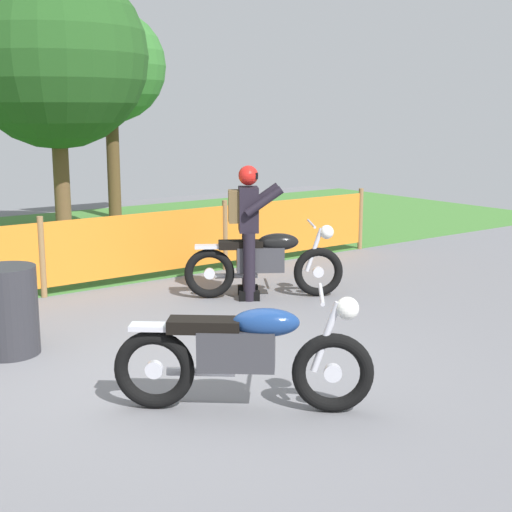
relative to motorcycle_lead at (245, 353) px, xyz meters
The scene contains 8 objects.
ground 1.18m from the motorcycle_lead, 90.60° to the left, with size 24.00×24.00×0.02m, color slate.
barrier_fence 4.45m from the motorcycle_lead, 90.15° to the left, with size 11.29×0.08×1.05m.
tree_near_right 8.57m from the motorcycle_lead, 78.21° to the left, with size 3.18×3.18×4.87m.
tree_rightmost 11.34m from the motorcycle_lead, 69.87° to the left, with size 2.40×2.40×4.49m.
motorcycle_lead is the anchor object (origin of this frame).
motorcycle_trailing 3.60m from the motorcycle_lead, 50.49° to the left, with size 1.78×1.18×0.97m.
rider_trailing 3.61m from the motorcycle_lead, 54.01° to the left, with size 0.79×0.71×1.69m.
oil_drum 2.71m from the motorcycle_lead, 113.45° to the left, with size 0.58×0.58×0.88m, color #2D2D33.
Camera 1 is at (-3.16, -5.56, 2.37)m, focal length 51.07 mm.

